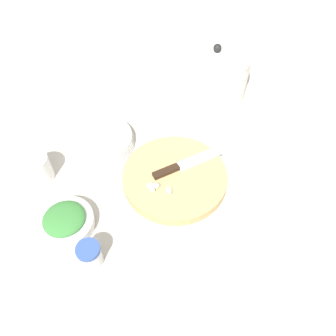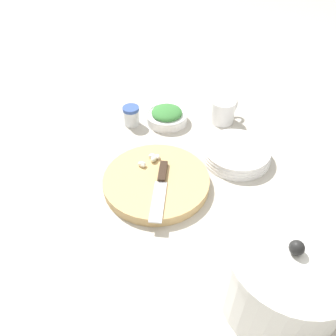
# 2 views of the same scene
# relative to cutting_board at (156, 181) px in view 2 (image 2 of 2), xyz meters

# --- Properties ---
(ground_plane) EXTENTS (5.00, 5.00, 0.00)m
(ground_plane) POSITION_rel_cutting_board_xyz_m (-0.07, 0.03, -0.02)
(ground_plane) COLOR #B2ADA3
(cutting_board) EXTENTS (0.31, 0.31, 0.03)m
(cutting_board) POSITION_rel_cutting_board_xyz_m (0.00, 0.00, 0.00)
(cutting_board) COLOR tan
(cutting_board) RESTS_ON ground_plane
(chef_knife) EXTENTS (0.23, 0.08, 0.01)m
(chef_knife) POSITION_rel_cutting_board_xyz_m (0.03, 0.03, 0.02)
(chef_knife) COLOR black
(chef_knife) RESTS_ON cutting_board
(garlic_cloves) EXTENTS (0.07, 0.06, 0.02)m
(garlic_cloves) POSITION_rel_cutting_board_xyz_m (-0.06, -0.04, 0.02)
(garlic_cloves) COLOR silver
(garlic_cloves) RESTS_ON cutting_board
(herb_bowl) EXTENTS (0.15, 0.15, 0.06)m
(herb_bowl) POSITION_rel_cutting_board_xyz_m (-0.32, -0.08, 0.01)
(herb_bowl) COLOR white
(herb_bowl) RESTS_ON ground_plane
(spice_jar) EXTENTS (0.06, 0.06, 0.07)m
(spice_jar) POSITION_rel_cutting_board_xyz_m (-0.26, -0.19, 0.02)
(spice_jar) COLOR silver
(spice_jar) RESTS_ON ground_plane
(coffee_mug) EXTENTS (0.11, 0.09, 0.08)m
(coffee_mug) POSITION_rel_cutting_board_xyz_m (-0.39, 0.11, 0.03)
(coffee_mug) COLOR white
(coffee_mug) RESTS_ON ground_plane
(plate_stack) EXTENTS (0.22, 0.22, 0.04)m
(plate_stack) POSITION_rel_cutting_board_xyz_m (-0.20, 0.20, 0.00)
(plate_stack) COLOR white
(plate_stack) RESTS_ON ground_plane
(stock_pot) EXTENTS (0.25, 0.25, 0.20)m
(stock_pot) POSITION_rel_cutting_board_xyz_m (0.24, 0.36, 0.07)
(stock_pot) COLOR silver
(stock_pot) RESTS_ON ground_plane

